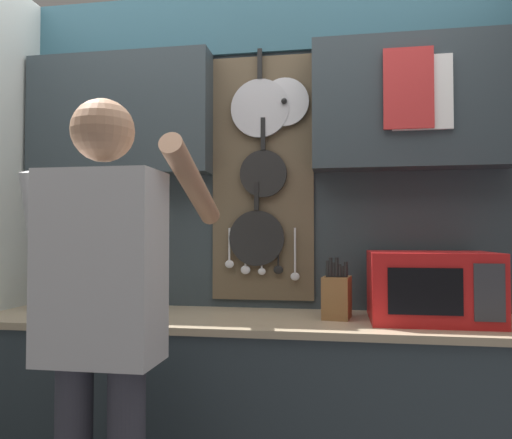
# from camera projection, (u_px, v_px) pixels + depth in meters

# --- Properties ---
(base_cabinet_counter) EXTENTS (2.34, 0.59, 0.88)m
(base_cabinet_counter) POSITION_uv_depth(u_px,v_px,m) (247.00, 421.00, 2.14)
(base_cabinet_counter) COLOR #2D383D
(base_cabinet_counter) RESTS_ON ground_plane
(back_wall_unit) EXTENTS (2.91, 0.23, 2.46)m
(back_wall_unit) POSITION_uv_depth(u_px,v_px,m) (258.00, 183.00, 2.44)
(back_wall_unit) COLOR #2D383D
(back_wall_unit) RESTS_ON ground_plane
(microwave) EXTENTS (0.50, 0.40, 0.29)m
(microwave) POSITION_uv_depth(u_px,v_px,m) (431.00, 286.00, 2.06)
(microwave) COLOR red
(microwave) RESTS_ON base_cabinet_counter
(knife_block) EXTENTS (0.13, 0.16, 0.26)m
(knife_block) POSITION_uv_depth(u_px,v_px,m) (337.00, 296.00, 2.12)
(knife_block) COLOR brown
(knife_block) RESTS_ON base_cabinet_counter
(utensil_crock) EXTENTS (0.10, 0.10, 0.35)m
(utensil_crock) POSITION_uv_depth(u_px,v_px,m) (55.00, 291.00, 2.34)
(utensil_crock) COLOR white
(utensil_crock) RESTS_ON base_cabinet_counter
(person) EXTENTS (0.54, 0.63, 1.68)m
(person) POSITION_uv_depth(u_px,v_px,m) (103.00, 307.00, 1.62)
(person) COLOR #383842
(person) RESTS_ON ground_plane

